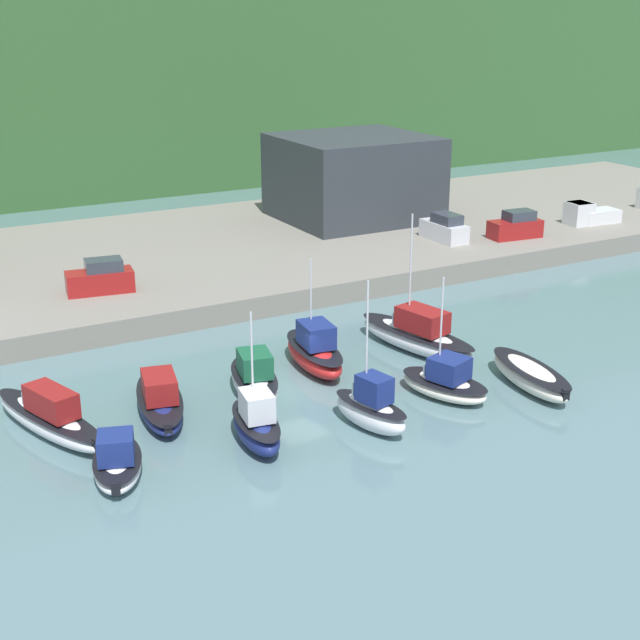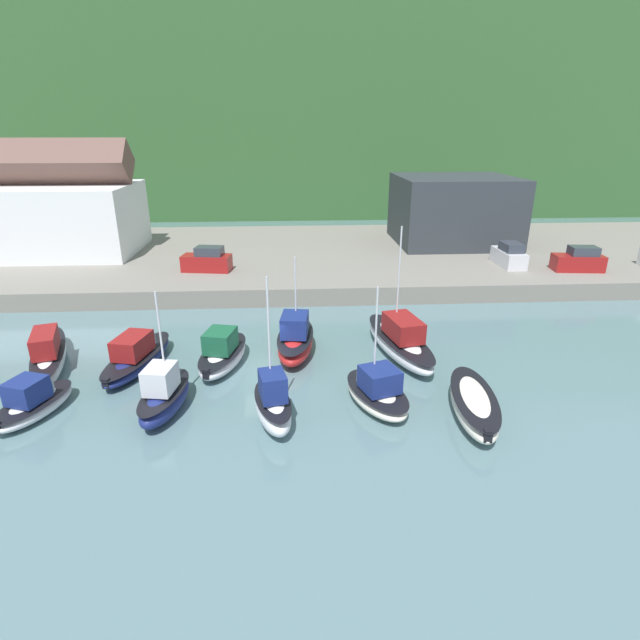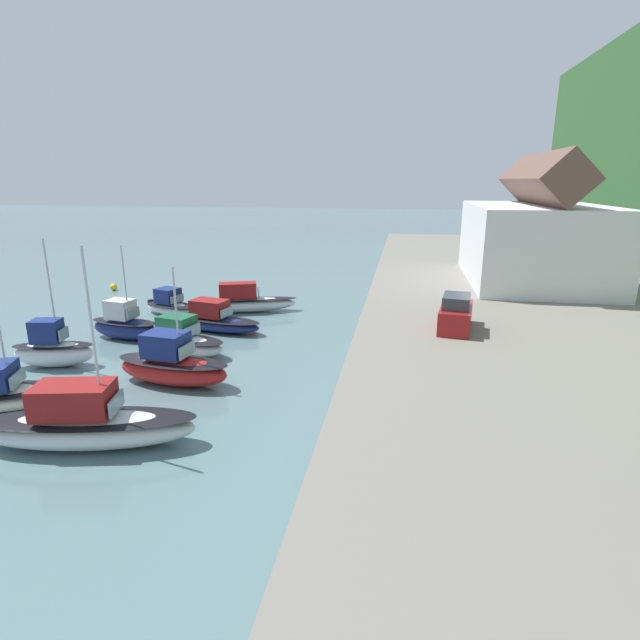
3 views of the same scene
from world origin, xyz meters
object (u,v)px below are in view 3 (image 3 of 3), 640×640
Objects in this scene: moored_boat_4 at (86,424)px; moored_boat_6 at (124,325)px; moored_boat_0 at (243,302)px; moored_boat_5 at (170,305)px; moored_boat_2 at (181,341)px; mooring_buoy_0 at (114,287)px; moored_boat_1 at (214,320)px; moored_boat_8 at (1,393)px; moored_boat_3 at (172,365)px; moored_boat_7 at (53,349)px; parked_car_0 at (456,314)px.

moored_boat_4 is 1.41× the size of moored_boat_6.
moored_boat_0 is 5.61m from moored_boat_5.
moored_boat_2 reaches higher than mooring_buoy_0.
moored_boat_1 reaches higher than mooring_buoy_0.
moored_boat_1 is 14.30m from moored_boat_8.
moored_boat_4 is 30.69m from mooring_buoy_0.
moored_boat_6 is 16.49m from mooring_buoy_0.
moored_boat_3 is 0.73× the size of moored_boat_4.
moored_boat_4 is (6.45, -0.50, -0.05)m from moored_boat_3.
moored_boat_0 is 14.55m from moored_boat_3.
moored_boat_0 is 1.68× the size of moored_boat_5.
moored_boat_6 reaches higher than moored_boat_2.
moored_boat_6 is (-6.55, -6.48, -0.03)m from moored_boat_3.
moored_boat_8 reaches higher than moored_boat_3.
moored_boat_6 is at bearing 155.24° from moored_boat_7.
moored_boat_5 is at bearing -147.03° from moored_boat_3.
moored_boat_2 is 9.14× the size of mooring_buoy_0.
moored_boat_4 reaches higher than moored_boat_3.
moored_boat_7 is at bearing -50.42° from moored_boat_2.
parked_car_0 is at bearing 93.75° from moored_boat_7.
moored_boat_2 is 9.93m from moored_boat_5.
moored_boat_4 reaches higher than mooring_buoy_0.
moored_boat_6 is at bearing 33.90° from mooring_buoy_0.
moored_boat_6 is at bearing 161.60° from moored_boat_8.
moored_boat_2 is 0.69× the size of moored_boat_4.
moored_boat_2 is at bearing -154.16° from moored_boat_3.
moored_boat_5 is (-8.64, -4.88, -0.14)m from moored_boat_2.
moored_boat_4 is 1.99× the size of parked_car_0.
moored_boat_2 reaches higher than moored_boat_5.
moored_boat_7 is at bearing -91.95° from moored_boat_3.
parked_car_0 is (7.01, 15.72, 1.53)m from moored_boat_0.
moored_boat_7 is at bearing -25.06° from moored_boat_1.
moored_boat_8 reaches higher than mooring_buoy_0.
moored_boat_3 is 1.25× the size of moored_boat_5.
moored_boat_5 is at bearing -113.33° from moored_boat_1.
moored_boat_0 is 1.16× the size of moored_boat_1.
moored_boat_6 is at bearing -101.26° from moored_boat_2.
moored_boat_2 is 0.96× the size of moored_boat_8.
moored_boat_7 reaches higher than moored_boat_3.
moored_boat_6 is (7.97, -5.51, 0.12)m from moored_boat_0.
mooring_buoy_0 is (-24.27, -9.23, -0.46)m from moored_boat_8.
moored_boat_7 reaches higher than moored_boat_6.
moored_boat_6 is 9.45× the size of mooring_buoy_0.
moored_boat_3 is (14.52, 0.98, 0.16)m from moored_boat_0.
moored_boat_2 is at bearing -160.32° from parked_car_0.
moored_boat_6 reaches higher than parked_car_0.
mooring_buoy_0 is at bearing -177.79° from moored_boat_8.
moored_boat_6 is 21.29m from parked_car_0.
moored_boat_2 is at bearing 74.82° from moored_boat_6.
moored_boat_7 is (5.36, -1.22, 0.05)m from moored_boat_6.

